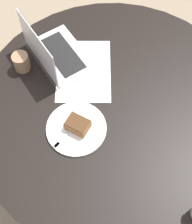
% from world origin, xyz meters
% --- Properties ---
extents(ground_plane, '(12.00, 12.00, 0.00)m').
position_xyz_m(ground_plane, '(0.00, 0.00, 0.00)').
color(ground_plane, gray).
extents(dining_table, '(1.29, 1.29, 0.73)m').
position_xyz_m(dining_table, '(0.00, 0.00, 0.60)').
color(dining_table, black).
rests_on(dining_table, ground_plane).
extents(paper_document, '(0.43, 0.36, 0.00)m').
position_xyz_m(paper_document, '(0.22, 0.08, 0.73)').
color(paper_document, white).
rests_on(paper_document, dining_table).
extents(plate, '(0.26, 0.26, 0.01)m').
position_xyz_m(plate, '(-0.06, 0.20, 0.73)').
color(plate, white).
rests_on(plate, dining_table).
extents(cake_slice, '(0.12, 0.12, 0.05)m').
position_xyz_m(cake_slice, '(-0.06, 0.20, 0.76)').
color(cake_slice, brown).
rests_on(cake_slice, plate).
extents(fork, '(0.11, 0.16, 0.00)m').
position_xyz_m(fork, '(-0.09, 0.26, 0.74)').
color(fork, silver).
rests_on(fork, plate).
extents(coffee_glass, '(0.08, 0.08, 0.09)m').
position_xyz_m(coffee_glass, '(0.33, 0.35, 0.77)').
color(coffee_glass, '#997556').
rests_on(coffee_glass, dining_table).
extents(laptop, '(0.37, 0.30, 0.24)m').
position_xyz_m(laptop, '(0.33, 0.19, 0.77)').
color(laptop, silver).
rests_on(laptop, dining_table).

